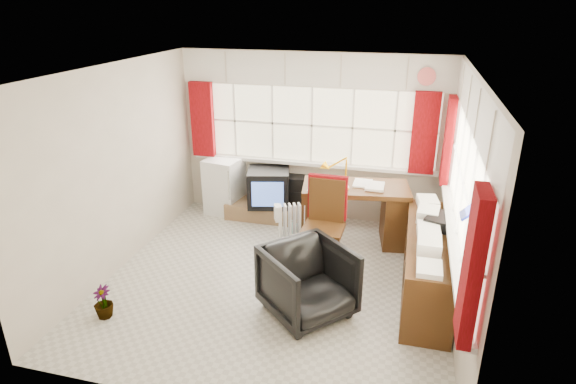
# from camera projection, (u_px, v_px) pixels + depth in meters

# --- Properties ---
(ground) EXTENTS (4.00, 4.00, 0.00)m
(ground) POSITION_uv_depth(u_px,v_px,m) (276.00, 281.00, 5.82)
(ground) COLOR beige
(ground) RESTS_ON ground
(room_walls) EXTENTS (4.00, 4.00, 4.00)m
(room_walls) POSITION_uv_depth(u_px,v_px,m) (275.00, 164.00, 5.26)
(room_walls) COLOR beige
(room_walls) RESTS_ON ground
(window_back) EXTENTS (3.70, 0.12, 3.60)m
(window_back) POSITION_uv_depth(u_px,v_px,m) (311.00, 159.00, 7.22)
(window_back) COLOR #FFF4C9
(window_back) RESTS_ON room_walls
(window_right) EXTENTS (0.12, 3.70, 3.60)m
(window_right) POSITION_uv_depth(u_px,v_px,m) (454.00, 229.00, 5.02)
(window_right) COLOR #FFF4C9
(window_right) RESTS_ON room_walls
(curtains) EXTENTS (3.83, 3.83, 1.15)m
(curtains) POSITION_uv_depth(u_px,v_px,m) (368.00, 150.00, 5.90)
(curtains) COLOR maroon
(curtains) RESTS_ON room_walls
(overhead_cabinets) EXTENTS (3.98, 3.98, 0.48)m
(overhead_cabinets) POSITION_uv_depth(u_px,v_px,m) (378.00, 84.00, 5.64)
(overhead_cabinets) COLOR silver
(overhead_cabinets) RESTS_ON room_walls
(desk) EXTENTS (1.52, 0.91, 0.86)m
(desk) POSITION_uv_depth(u_px,v_px,m) (355.00, 211.00, 6.64)
(desk) COLOR #492F11
(desk) RESTS_ON ground
(desk_lamp) EXTENTS (0.17, 0.15, 0.45)m
(desk_lamp) POSITION_uv_depth(u_px,v_px,m) (346.00, 167.00, 6.29)
(desk_lamp) COLOR #F2B50A
(desk_lamp) RESTS_ON desk
(task_chair) EXTENTS (0.51, 0.53, 1.19)m
(task_chair) POSITION_uv_depth(u_px,v_px,m) (325.00, 221.00, 5.93)
(task_chair) COLOR black
(task_chair) RESTS_ON ground
(office_chair) EXTENTS (1.19, 1.19, 0.78)m
(office_chair) POSITION_uv_depth(u_px,v_px,m) (308.00, 282.00, 5.10)
(office_chair) COLOR black
(office_chair) RESTS_ON ground
(radiator) EXTENTS (0.46, 0.34, 0.64)m
(radiator) POSITION_uv_depth(u_px,v_px,m) (294.00, 230.00, 6.52)
(radiator) COLOR white
(radiator) RESTS_ON ground
(credenza) EXTENTS (0.50, 2.00, 0.85)m
(credenza) POSITION_uv_depth(u_px,v_px,m) (427.00, 263.00, 5.46)
(credenza) COLOR #492F11
(credenza) RESTS_ON ground
(file_tray) EXTENTS (0.41, 0.46, 0.13)m
(file_tray) POSITION_uv_depth(u_px,v_px,m) (441.00, 221.00, 5.50)
(file_tray) COLOR black
(file_tray) RESTS_ON credenza
(tv_bench) EXTENTS (1.40, 0.50, 0.25)m
(tv_bench) POSITION_uv_depth(u_px,v_px,m) (272.00, 211.00, 7.45)
(tv_bench) COLOR #96744B
(tv_bench) RESTS_ON ground
(crt_tv) EXTENTS (0.72, 0.69, 0.55)m
(crt_tv) POSITION_uv_depth(u_px,v_px,m) (269.00, 187.00, 7.27)
(crt_tv) COLOR black
(crt_tv) RESTS_ON tv_bench
(hifi_stack) EXTENTS (0.62, 0.43, 0.42)m
(hifi_stack) POSITION_uv_depth(u_px,v_px,m) (290.00, 188.00, 7.43)
(hifi_stack) COLOR black
(hifi_stack) RESTS_ON tv_bench
(mini_fridge) EXTENTS (0.60, 0.61, 0.88)m
(mini_fridge) POSITION_uv_depth(u_px,v_px,m) (225.00, 185.00, 7.59)
(mini_fridge) COLOR white
(mini_fridge) RESTS_ON ground
(spray_bottle_a) EXTENTS (0.16, 0.16, 0.31)m
(spray_bottle_a) POSITION_uv_depth(u_px,v_px,m) (315.00, 227.00, 6.85)
(spray_bottle_a) COLOR white
(spray_bottle_a) RESTS_ON ground
(spray_bottle_b) EXTENTS (0.11, 0.11, 0.21)m
(spray_bottle_b) POSITION_uv_depth(u_px,v_px,m) (293.00, 226.00, 7.00)
(spray_bottle_b) COLOR #90D7CF
(spray_bottle_b) RESTS_ON ground
(flower_vase) EXTENTS (0.25, 0.25, 0.37)m
(flower_vase) POSITION_uv_depth(u_px,v_px,m) (103.00, 302.00, 5.11)
(flower_vase) COLOR black
(flower_vase) RESTS_ON ground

